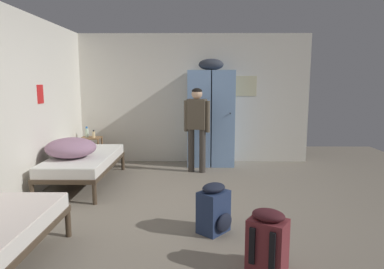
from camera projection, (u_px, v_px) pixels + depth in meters
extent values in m
plane|color=gray|center=(192.00, 212.00, 4.36)|extent=(9.00, 9.00, 0.00)
cube|color=silver|center=(193.00, 99.00, 6.98)|extent=(4.68, 0.06, 2.58)
cube|color=silver|center=(2.00, 110.00, 4.19)|extent=(0.06, 5.63, 2.58)
cube|color=beige|center=(243.00, 86.00, 6.90)|extent=(0.55, 0.01, 0.40)
cube|color=red|center=(40.00, 94.00, 5.14)|extent=(0.01, 0.20, 0.28)
cube|color=#7A9ECC|center=(199.00, 118.00, 6.73)|extent=(0.44, 0.52, 1.85)
cylinder|color=black|center=(206.00, 113.00, 6.44)|extent=(0.02, 0.03, 0.02)
cube|color=#7A9ECC|center=(222.00, 118.00, 6.72)|extent=(0.44, 0.52, 1.85)
cylinder|color=black|center=(230.00, 113.00, 6.43)|extent=(0.02, 0.03, 0.02)
ellipsoid|color=#333842|center=(211.00, 65.00, 6.57)|extent=(0.48, 0.36, 0.22)
cylinder|color=brown|center=(80.00, 154.00, 6.57)|extent=(0.03, 0.03, 0.55)
cylinder|color=brown|center=(99.00, 154.00, 6.57)|extent=(0.03, 0.03, 0.55)
cylinder|color=brown|center=(85.00, 151.00, 6.84)|extent=(0.03, 0.03, 0.55)
cylinder|color=brown|center=(102.00, 151.00, 6.84)|extent=(0.03, 0.03, 0.55)
cube|color=brown|center=(92.00, 156.00, 6.72)|extent=(0.38, 0.30, 0.02)
cube|color=brown|center=(91.00, 138.00, 6.66)|extent=(0.38, 0.30, 0.02)
cylinder|color=#473828|center=(32.00, 194.00, 4.62)|extent=(0.06, 0.06, 0.28)
cylinder|color=#473828|center=(95.00, 194.00, 4.61)|extent=(0.06, 0.06, 0.28)
cylinder|color=#473828|center=(78.00, 162.00, 6.44)|extent=(0.06, 0.06, 0.28)
cylinder|color=#473828|center=(123.00, 163.00, 6.43)|extent=(0.06, 0.06, 0.28)
cube|color=#473828|center=(84.00, 165.00, 5.50)|extent=(0.90, 1.90, 0.06)
cube|color=silver|center=(84.00, 159.00, 5.48)|extent=(0.87, 1.84, 0.14)
cube|color=white|center=(84.00, 155.00, 5.47)|extent=(0.86, 1.82, 0.01)
cylinder|color=#473828|center=(68.00, 224.00, 3.65)|extent=(0.06, 0.06, 0.28)
ellipsoid|color=gray|center=(71.00, 148.00, 5.22)|extent=(0.75, 0.72, 0.30)
cylinder|color=#3D3833|center=(202.00, 151.00, 6.22)|extent=(0.12, 0.12, 0.79)
cylinder|color=#3D3833|center=(191.00, 150.00, 6.28)|extent=(0.12, 0.12, 0.79)
cube|color=brown|center=(197.00, 114.00, 6.15)|extent=(0.37, 0.28, 0.54)
cylinder|color=brown|center=(208.00, 117.00, 6.10)|extent=(0.08, 0.08, 0.56)
cylinder|color=brown|center=(186.00, 116.00, 6.21)|extent=(0.08, 0.08, 0.56)
sphere|color=#DBAD89|center=(197.00, 94.00, 6.09)|extent=(0.19, 0.19, 0.19)
ellipsoid|color=black|center=(197.00, 91.00, 6.09)|extent=(0.18, 0.18, 0.11)
cylinder|color=silver|center=(87.00, 133.00, 6.67)|extent=(0.07, 0.07, 0.17)
cylinder|color=#2666B2|center=(87.00, 127.00, 6.65)|extent=(0.04, 0.04, 0.03)
cylinder|color=beige|center=(94.00, 135.00, 6.61)|extent=(0.05, 0.05, 0.12)
cylinder|color=black|center=(94.00, 131.00, 6.60)|extent=(0.03, 0.03, 0.03)
cube|color=maroon|center=(267.00, 245.00, 2.99)|extent=(0.40, 0.37, 0.46)
ellipsoid|color=#42191E|center=(273.00, 247.00, 3.13)|extent=(0.25, 0.19, 0.20)
ellipsoid|color=#42191E|center=(268.00, 215.00, 2.95)|extent=(0.36, 0.33, 0.10)
cube|color=black|center=(272.00, 251.00, 2.83)|extent=(0.06, 0.05, 0.32)
cube|color=black|center=(252.00, 246.00, 2.92)|extent=(0.06, 0.05, 0.32)
cube|color=navy|center=(213.00, 212.00, 3.75)|extent=(0.39, 0.40, 0.46)
ellipsoid|color=black|center=(224.00, 223.00, 3.66)|extent=(0.22, 0.23, 0.20)
ellipsoid|color=black|center=(214.00, 188.00, 3.71)|extent=(0.35, 0.36, 0.10)
cube|color=black|center=(199.00, 209.00, 3.77)|extent=(0.05, 0.05, 0.32)
cube|color=black|center=(209.00, 205.00, 3.90)|extent=(0.05, 0.05, 0.32)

